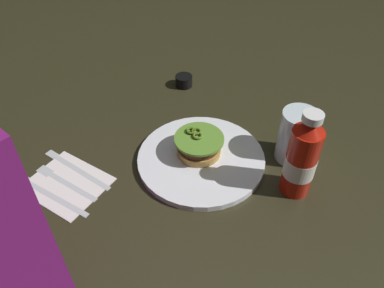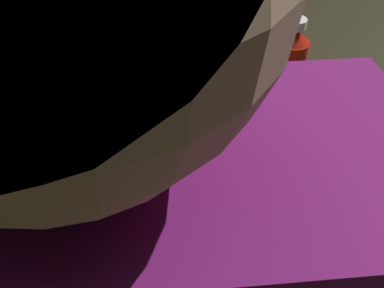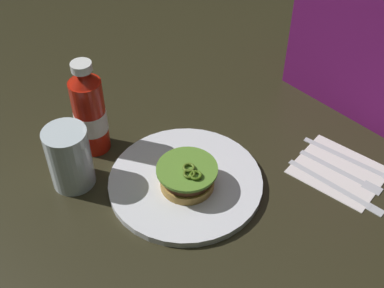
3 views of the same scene
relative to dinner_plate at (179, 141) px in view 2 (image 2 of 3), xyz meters
name	(u,v)px [view 2 (image 2 of 3)]	position (x,y,z in m)	size (l,w,h in m)	color
ground_plane	(157,135)	(0.04, -0.03, -0.01)	(3.00, 3.00, 0.00)	#2A2716
dinner_plate	(179,141)	(0.00, 0.00, 0.00)	(0.29, 0.29, 0.01)	white
burger_sandwich	(171,126)	(0.01, -0.01, 0.03)	(0.11, 0.11, 0.05)	#B88B41
ketchup_bottle	(285,77)	(-0.20, -0.07, 0.08)	(0.06, 0.06, 0.20)	#B81A0C
water_glass	(247,68)	(-0.15, -0.15, 0.06)	(0.08, 0.08, 0.13)	silver
condiment_cup	(61,83)	(0.24, -0.21, 0.01)	(0.05, 0.05, 0.03)	black
napkin	(66,264)	(0.18, 0.25, -0.01)	(0.16, 0.14, 0.00)	white
butter_knife	(46,242)	(0.21, 0.21, 0.00)	(0.20, 0.03, 0.00)	silver
fork_utensil	(52,265)	(0.19, 0.25, 0.00)	(0.17, 0.04, 0.00)	silver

